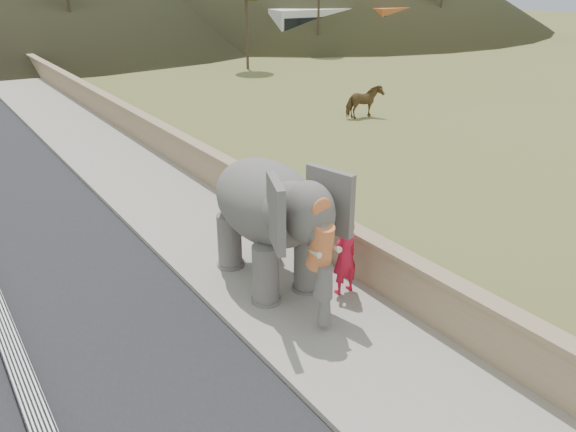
# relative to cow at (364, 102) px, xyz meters

# --- Properties ---
(ground) EXTENTS (160.00, 160.00, 0.00)m
(ground) POSITION_rel_cow_xyz_m (-11.34, -12.99, -0.71)
(ground) COLOR olive
(ground) RESTS_ON ground
(walkway) EXTENTS (3.00, 120.00, 0.15)m
(walkway) POSITION_rel_cow_xyz_m (-11.34, -2.99, -0.64)
(walkway) COLOR #9E9687
(walkway) RESTS_ON ground
(parapet) EXTENTS (0.30, 120.00, 1.10)m
(parapet) POSITION_rel_cow_xyz_m (-9.69, -2.99, -0.16)
(parapet) COLOR tan
(parapet) RESTS_ON ground
(cow) EXTENTS (1.75, 0.92, 1.43)m
(cow) POSITION_rel_cow_xyz_m (0.00, 0.00, 0.00)
(cow) COLOR brown
(cow) RESTS_ON ground
(distant_car) EXTENTS (4.54, 2.91, 1.44)m
(distant_car) POSITION_rel_cow_xyz_m (7.14, 23.73, 0.01)
(distant_car) COLOR #B0B0B7
(distant_car) RESTS_ON ground
(bus_white) EXTENTS (11.24, 4.03, 3.10)m
(bus_white) POSITION_rel_cow_xyz_m (14.34, 20.02, 0.84)
(bus_white) COLOR white
(bus_white) RESTS_ON ground
(bus_orange) EXTENTS (11.09, 2.93, 3.10)m
(bus_orange) POSITION_rel_cow_xyz_m (22.17, 18.26, 0.84)
(bus_orange) COLOR #CA6023
(bus_orange) RESTS_ON ground
(elephant_and_man) EXTENTS (2.32, 3.88, 2.71)m
(elephant_and_man) POSITION_rel_cow_xyz_m (-11.32, -9.75, 0.78)
(elephant_and_man) COLOR slate
(elephant_and_man) RESTS_ON ground
(trees) EXTENTS (48.57, 37.62, 7.74)m
(trees) POSITION_rel_cow_xyz_m (-5.31, 12.13, 2.86)
(trees) COLOR #473828
(trees) RESTS_ON ground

